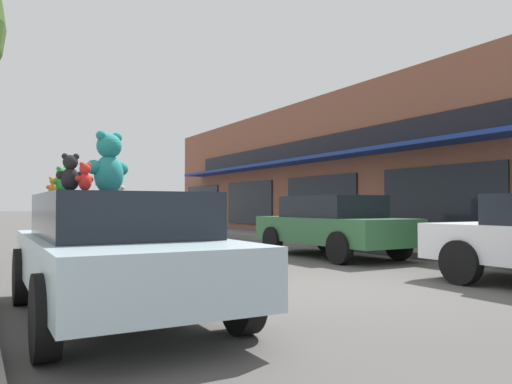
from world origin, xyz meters
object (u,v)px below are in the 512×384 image
object	(u,v)px
teddy_bear_orange	(53,186)
teddy_bear_green	(62,180)
parked_car_far_center	(332,224)
teddy_bear_black	(70,173)
teddy_bear_red	(85,177)
teddy_bear_giant	(109,164)
teddy_bear_pink	(106,182)
teddy_bear_cream	(118,187)
plush_art_car	(118,250)

from	to	relation	value
teddy_bear_orange	teddy_bear_green	world-z (taller)	teddy_bear_green
parked_car_far_center	teddy_bear_green	bearing A→B (deg)	-147.89
teddy_bear_black	teddy_bear_green	world-z (taller)	teddy_bear_black
teddy_bear_red	parked_car_far_center	size ratio (longest dim) A/B	0.06
teddy_bear_giant	parked_car_far_center	size ratio (longest dim) A/B	0.17
teddy_bear_orange	teddy_bear_red	bearing A→B (deg)	94.88
teddy_bear_pink	teddy_bear_cream	bearing A→B (deg)	-173.01
teddy_bear_pink	parked_car_far_center	bearing A→B (deg)	-165.09
teddy_bear_cream	plush_art_car	bearing A→B (deg)	129.76
teddy_bear_orange	teddy_bear_cream	size ratio (longest dim) A/B	0.90
teddy_bear_green	teddy_bear_cream	bearing A→B (deg)	-155.02
teddy_bear_red	teddy_bear_pink	distance (m)	2.03
teddy_bear_cream	teddy_bear_red	xyz separation A→B (m)	(-0.81, -1.99, 0.01)
teddy_bear_orange	teddy_bear_black	world-z (taller)	teddy_bear_black
teddy_bear_black	teddy_bear_pink	world-z (taller)	teddy_bear_pink
teddy_bear_giant	teddy_bear_red	size ratio (longest dim) A/B	2.81
teddy_bear_orange	plush_art_car	bearing A→B (deg)	126.04
plush_art_car	teddy_bear_cream	size ratio (longest dim) A/B	17.13
teddy_bear_giant	teddy_bear_red	world-z (taller)	teddy_bear_giant
teddy_bear_red	teddy_bear_pink	xyz separation A→B (m)	(0.63, 1.93, 0.05)
teddy_bear_red	teddy_bear_giant	bearing A→B (deg)	-139.34
teddy_bear_red	teddy_bear_black	xyz separation A→B (m)	(-0.11, 0.12, 0.04)
teddy_bear_giant	teddy_bear_pink	bearing A→B (deg)	-119.92
teddy_bear_giant	teddy_bear_black	xyz separation A→B (m)	(-0.59, -1.05, -0.19)
teddy_bear_orange	parked_car_far_center	xyz separation A→B (m)	(6.83, 3.18, -0.69)
teddy_bear_green	teddy_bear_pink	distance (m)	1.43
plush_art_car	teddy_bear_giant	world-z (taller)	teddy_bear_giant
plush_art_car	teddy_bear_cream	xyz separation A→B (m)	(0.27, 1.06, 0.75)
teddy_bear_cream	teddy_bear_green	size ratio (longest dim) A/B	0.94
teddy_bear_cream	teddy_bear_green	distance (m)	1.58
teddy_bear_red	teddy_bear_black	size ratio (longest dim) A/B	0.75
plush_art_car	parked_car_far_center	xyz separation A→B (m)	(6.26, 4.09, 0.04)
teddy_bear_cream	parked_car_far_center	xyz separation A→B (m)	(5.99, 3.04, -0.71)
teddy_bear_red	parked_car_far_center	xyz separation A→B (m)	(6.80, 5.02, -0.71)
parked_car_far_center	teddy_bear_orange	bearing A→B (deg)	-155.00
teddy_bear_giant	teddy_bear_green	world-z (taller)	teddy_bear_giant
teddy_bear_orange	teddy_bear_green	size ratio (longest dim) A/B	0.84
teddy_bear_giant	teddy_bear_black	world-z (taller)	teddy_bear_giant
teddy_bear_cream	teddy_bear_giant	bearing A→B (deg)	122.52
teddy_bear_green	teddy_bear_giant	bearing A→B (deg)	-170.82
teddy_bear_giant	teddy_bear_orange	world-z (taller)	teddy_bear_giant
plush_art_car	teddy_bear_black	size ratio (longest dim) A/B	12.33
teddy_bear_red	parked_car_far_center	world-z (taller)	teddy_bear_red
teddy_bear_orange	teddy_bear_red	world-z (taller)	teddy_bear_red
teddy_bear_orange	teddy_bear_pink	distance (m)	0.66
teddy_bear_giant	teddy_bear_orange	size ratio (longest dim) A/B	3.27
plush_art_car	teddy_bear_pink	size ratio (longest dim) A/B	11.54
teddy_bear_giant	parked_car_far_center	xyz separation A→B (m)	(6.31, 3.85, -0.94)
teddy_bear_orange	teddy_bear_green	distance (m)	1.15
teddy_bear_cream	teddy_bear_green	bearing A→B (deg)	108.96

